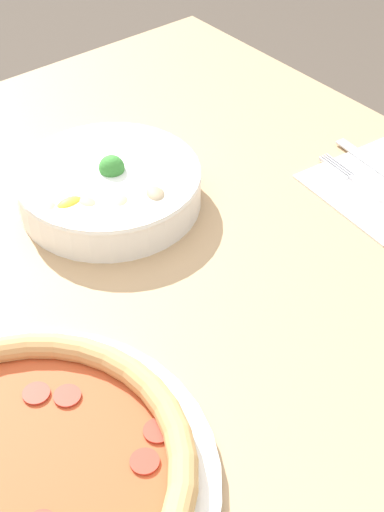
# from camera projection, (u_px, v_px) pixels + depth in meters

# --- Properties ---
(dining_table) EXTENTS (1.23, 1.00, 0.74)m
(dining_table) POSITION_uv_depth(u_px,v_px,m) (49.00, 381.00, 0.82)
(dining_table) COLOR tan
(dining_table) RESTS_ON ground_plane
(pizza) EXTENTS (0.35, 0.35, 0.04)m
(pizza) POSITION_uv_depth(u_px,v_px,m) (17.00, 479.00, 0.60)
(pizza) COLOR white
(pizza) RESTS_ON dining_table
(bowl) EXTENTS (0.23, 0.23, 0.07)m
(bowl) POSITION_uv_depth(u_px,v_px,m) (109.00, 185.00, 0.89)
(bowl) COLOR white
(bowl) RESTS_ON dining_table
(napkin) EXTENTS (0.18, 0.18, 0.00)m
(napkin) POSITION_uv_depth(u_px,v_px,m) (384.00, 187.00, 0.93)
(napkin) COLOR white
(napkin) RESTS_ON dining_table
(fork) EXTENTS (0.03, 0.19, 0.00)m
(fork) POSITION_uv_depth(u_px,v_px,m) (373.00, 193.00, 0.91)
(fork) COLOR silver
(fork) RESTS_ON napkin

